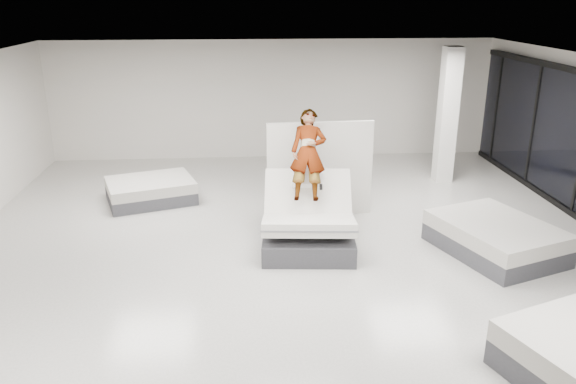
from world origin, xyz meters
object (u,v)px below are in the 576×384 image
at_px(flat_bed_right_far, 495,238).
at_px(flat_bed_left_far, 151,191).
at_px(person, 308,169).
at_px(hero_bed, 308,223).
at_px(column, 447,116).
at_px(divider_panel, 320,169).
at_px(remote, 321,187).

height_order(flat_bed_right_far, flat_bed_left_far, flat_bed_right_far).
distance_m(person, flat_bed_left_far, 4.03).
relative_size(hero_bed, column, 0.70).
bearing_deg(divider_panel, hero_bed, -108.09).
relative_size(remote, flat_bed_right_far, 0.06).
distance_m(flat_bed_right_far, column, 4.31).
distance_m(divider_panel, column, 3.91).
xyz_separation_m(flat_bed_left_far, column, (6.88, 0.94, 1.35)).
bearing_deg(column, remote, -134.92).
bearing_deg(column, divider_panel, -148.65).
relative_size(person, remote, 12.61).
height_order(remote, column, column).
xyz_separation_m(hero_bed, column, (3.69, 3.45, 1.19)).
xyz_separation_m(person, flat_bed_left_far, (-3.21, 2.18, -1.08)).
relative_size(divider_panel, column, 0.67).
distance_m(person, remote, 0.47).
bearing_deg(hero_bed, divider_panel, 74.48).
xyz_separation_m(hero_bed, remote, (0.22, -0.04, 0.70)).
xyz_separation_m(remote, divider_panel, (0.18, 1.48, -0.13)).
distance_m(divider_panel, flat_bed_left_far, 3.81).
height_order(hero_bed, remote, hero_bed).
bearing_deg(flat_bed_left_far, column, 7.79).
relative_size(hero_bed, person, 1.27).
relative_size(hero_bed, divider_panel, 1.05).
bearing_deg(column, hero_bed, -136.99).
bearing_deg(flat_bed_left_far, flat_bed_right_far, -26.04).
bearing_deg(hero_bed, flat_bed_right_far, -11.06).
relative_size(flat_bed_right_far, column, 0.78).
distance_m(hero_bed, remote, 0.73).
distance_m(hero_bed, divider_panel, 1.60).
height_order(person, remote, person).
height_order(person, divider_panel, person).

